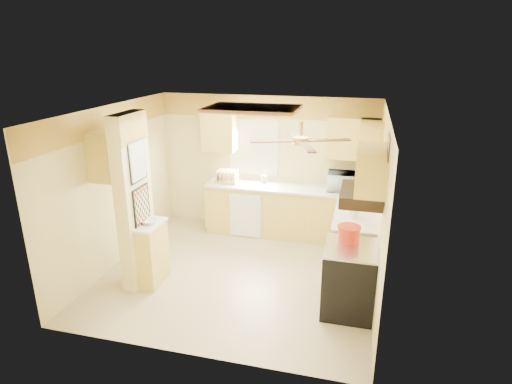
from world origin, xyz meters
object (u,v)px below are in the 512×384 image
(stove, at_px, (349,279))
(bowl, at_px, (149,221))
(dutch_oven, at_px, (349,233))
(kettle, at_px, (354,211))
(microwave, at_px, (345,182))

(stove, height_order, bowl, bowl)
(dutch_oven, bearing_deg, kettle, 87.24)
(kettle, bearing_deg, microwave, 99.55)
(bowl, bearing_deg, kettle, 18.28)
(stove, distance_m, microwave, 2.28)
(microwave, relative_size, kettle, 2.65)
(stove, relative_size, kettle, 4.18)
(stove, height_order, dutch_oven, dutch_oven)
(microwave, xyz_separation_m, dutch_oven, (0.17, -1.99, -0.08))
(microwave, relative_size, bowl, 2.48)
(bowl, bearing_deg, dutch_oven, 3.54)
(stove, bearing_deg, microwave, 95.76)
(bowl, xyz_separation_m, dutch_oven, (2.78, 0.17, 0.05))
(dutch_oven, relative_size, kettle, 1.39)
(bowl, distance_m, dutch_oven, 2.78)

